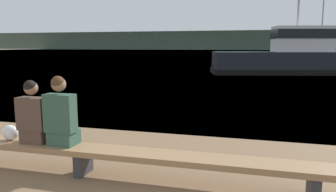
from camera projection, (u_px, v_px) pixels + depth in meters
water_surface at (251, 51)px, 121.80m from camera, size 240.00×240.00×0.00m
far_shoreline at (253, 40)px, 169.26m from camera, size 600.00×12.00×9.66m
bench_main at (83, 152)px, 4.92m from camera, size 7.06×0.46×0.42m
person_left at (34, 116)px, 5.06m from camera, size 0.46×0.35×0.99m
person_right at (61, 115)px, 4.93m from camera, size 0.46×0.36×1.07m
shopping_bag at (10, 133)px, 5.25m from camera, size 0.28×0.17×0.25m
tugboat_red at (295, 59)px, 22.68m from camera, size 11.54×5.61×6.29m
moored_sailboat at (323, 59)px, 31.60m from camera, size 7.07×3.84×9.77m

